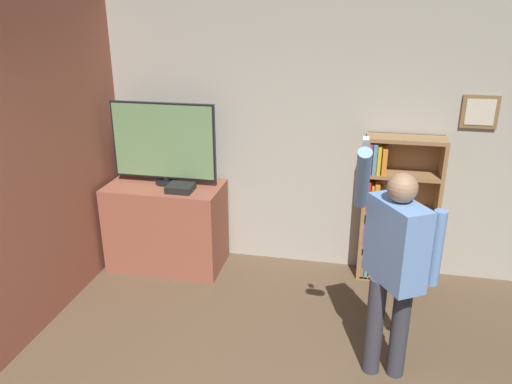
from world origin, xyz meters
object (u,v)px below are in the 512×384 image
object	(u,v)px
game_console	(181,188)
person	(395,259)
television	(164,143)
bookshelf	(391,211)

from	to	relation	value
game_console	person	xyz separation A→B (m)	(1.99, -1.15, 0.04)
television	bookshelf	distance (m)	2.36
person	bookshelf	bearing A→B (deg)	146.55
person	television	bearing A→B (deg)	-152.17
game_console	bookshelf	size ratio (longest dim) A/B	0.17
game_console	person	size ratio (longest dim) A/B	0.14
television	person	world-z (taller)	person
game_console	bookshelf	world-z (taller)	bookshelf
television	bookshelf	world-z (taller)	television
game_console	person	world-z (taller)	person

